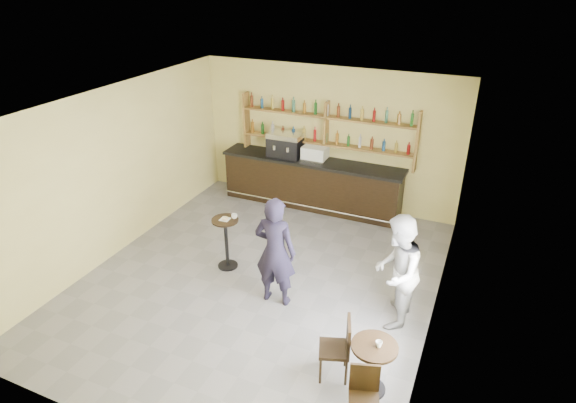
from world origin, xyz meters
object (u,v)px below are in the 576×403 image
at_px(man_main, 275,252).
at_px(cafe_table, 372,368).
at_px(pedestal_table, 226,243).
at_px(espresso_machine, 286,144).
at_px(patron_second, 396,272).
at_px(pastry_case, 315,153).
at_px(chair_west, 334,348).
at_px(bar_counter, 311,183).
at_px(chair_south, 364,401).

height_order(man_main, cafe_table, man_main).
bearing_deg(pedestal_table, espresso_machine, 92.65).
bearing_deg(patron_second, pedestal_table, -95.64).
bearing_deg(pedestal_table, cafe_table, -28.99).
relative_size(pastry_case, chair_west, 0.60).
bearing_deg(cafe_table, bar_counter, 119.49).
xyz_separation_m(pedestal_table, cafe_table, (3.23, -1.79, -0.12)).
xyz_separation_m(espresso_machine, patron_second, (3.31, -3.31, -0.48)).
height_order(man_main, patron_second, man_main).
relative_size(bar_counter, chair_west, 4.52).
xyz_separation_m(pedestal_table, man_main, (1.26, -0.56, 0.46)).
xyz_separation_m(pedestal_table, chair_west, (2.68, -1.74, -0.03)).
bearing_deg(pedestal_table, chair_south, -36.08).
height_order(chair_south, patron_second, patron_second).
height_order(espresso_machine, chair_west, espresso_machine).
bearing_deg(chair_south, bar_counter, 99.24).
bearing_deg(pastry_case, chair_west, -65.05).
distance_m(pedestal_table, chair_west, 3.20).
bearing_deg(chair_west, bar_counter, -174.24).
xyz_separation_m(pastry_case, man_main, (0.67, -3.57, -0.35)).
distance_m(man_main, chair_south, 2.78).
bearing_deg(chair_south, espresso_machine, 104.46).
relative_size(pedestal_table, patron_second, 0.54).
bearing_deg(chair_west, pastry_case, -174.95).
relative_size(chair_west, chair_south, 1.10).
bearing_deg(chair_south, pedestal_table, 126.06).
distance_m(espresso_machine, cafe_table, 5.96).
xyz_separation_m(pastry_case, pedestal_table, (-0.58, -3.01, -0.81)).
relative_size(man_main, cafe_table, 2.49).
distance_m(pedestal_table, man_main, 1.45).
bearing_deg(patron_second, pastry_case, -142.28).
bearing_deg(cafe_table, chair_west, 174.81).
distance_m(pastry_case, chair_south, 6.10).
relative_size(man_main, chair_south, 2.26).
height_order(espresso_machine, man_main, man_main).
bearing_deg(chair_west, man_main, -148.52).
relative_size(bar_counter, cafe_table, 5.50).
bearing_deg(cafe_table, man_main, 147.96).
bearing_deg(man_main, chair_south, 135.30).
bearing_deg(pastry_case, espresso_machine, -178.85).
relative_size(pastry_case, patron_second, 0.30).
height_order(bar_counter, cafe_table, bar_counter).
xyz_separation_m(man_main, chair_south, (2.02, -1.83, -0.54)).
relative_size(pedestal_table, chair_south, 1.18).
distance_m(bar_counter, espresso_machine, 1.07).
bearing_deg(bar_counter, patron_second, -51.29).
bearing_deg(man_main, cafe_table, 145.48).
distance_m(chair_west, chair_south, 0.89).
distance_m(pedestal_table, patron_second, 3.21).
xyz_separation_m(bar_counter, espresso_machine, (-0.65, 0.00, 0.85)).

